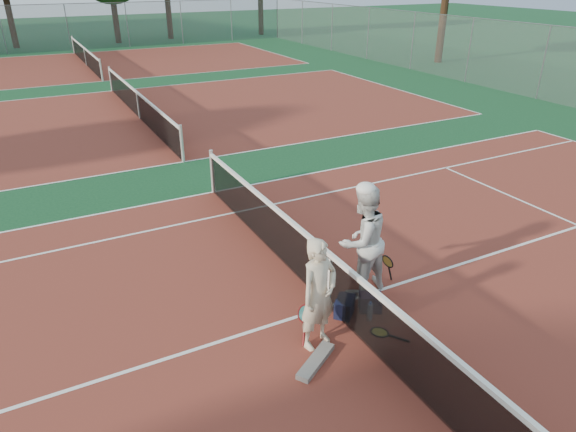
{
  "coord_description": "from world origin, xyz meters",
  "views": [
    {
      "loc": [
        -3.83,
        -5.89,
        5.02
      ],
      "look_at": [
        0.0,
        1.45,
        1.05
      ],
      "focal_mm": 32.0,
      "sensor_mm": 36.0,
      "label": 1
    }
  ],
  "objects_px": {
    "racket_spare": "(379,332)",
    "player_a": "(319,294)",
    "player_b": "(362,241)",
    "water_bottle": "(370,312)",
    "sports_bag_navy": "(344,307)",
    "racket_black_held": "(387,269)",
    "racket_red": "(305,322)",
    "sports_bag_purple": "(370,302)",
    "net_main": "(330,281)"
  },
  "relations": [
    {
      "from": "net_main",
      "to": "racket_black_held",
      "type": "distance_m",
      "value": 1.3
    },
    {
      "from": "racket_red",
      "to": "sports_bag_navy",
      "type": "distance_m",
      "value": 0.85
    },
    {
      "from": "net_main",
      "to": "sports_bag_purple",
      "type": "relative_size",
      "value": 30.46
    },
    {
      "from": "racket_spare",
      "to": "sports_bag_purple",
      "type": "height_order",
      "value": "sports_bag_purple"
    },
    {
      "from": "water_bottle",
      "to": "racket_red",
      "type": "bearing_deg",
      "value": 173.25
    },
    {
      "from": "racket_spare",
      "to": "sports_bag_purple",
      "type": "bearing_deg",
      "value": -55.86
    },
    {
      "from": "sports_bag_purple",
      "to": "net_main",
      "type": "bearing_deg",
      "value": 145.81
    },
    {
      "from": "racket_spare",
      "to": "water_bottle",
      "type": "relative_size",
      "value": 2.0
    },
    {
      "from": "racket_black_held",
      "to": "sports_bag_purple",
      "type": "bearing_deg",
      "value": 21.83
    },
    {
      "from": "player_a",
      "to": "sports_bag_navy",
      "type": "relative_size",
      "value": 4.57
    },
    {
      "from": "player_b",
      "to": "racket_red",
      "type": "xyz_separation_m",
      "value": [
        -1.44,
        -0.65,
        -0.71
      ]
    },
    {
      "from": "player_a",
      "to": "player_b",
      "type": "relative_size",
      "value": 0.9
    },
    {
      "from": "net_main",
      "to": "racket_red",
      "type": "height_order",
      "value": "net_main"
    },
    {
      "from": "player_b",
      "to": "racket_spare",
      "type": "xyz_separation_m",
      "value": [
        -0.4,
        -1.13,
        -0.96
      ]
    },
    {
      "from": "racket_spare",
      "to": "sports_bag_purple",
      "type": "xyz_separation_m",
      "value": [
        0.23,
        0.56,
        0.13
      ]
    },
    {
      "from": "net_main",
      "to": "sports_bag_purple",
      "type": "xyz_separation_m",
      "value": [
        0.56,
        -0.38,
        -0.36
      ]
    },
    {
      "from": "sports_bag_navy",
      "to": "sports_bag_purple",
      "type": "height_order",
      "value": "sports_bag_navy"
    },
    {
      "from": "water_bottle",
      "to": "racket_spare",
      "type": "bearing_deg",
      "value": -99.65
    },
    {
      "from": "sports_bag_navy",
      "to": "racket_black_held",
      "type": "bearing_deg",
      "value": 20.15
    },
    {
      "from": "net_main",
      "to": "sports_bag_navy",
      "type": "bearing_deg",
      "value": -68.19
    },
    {
      "from": "player_a",
      "to": "racket_red",
      "type": "distance_m",
      "value": 0.66
    },
    {
      "from": "net_main",
      "to": "player_b",
      "type": "relative_size",
      "value": 5.65
    },
    {
      "from": "sports_bag_purple",
      "to": "water_bottle",
      "type": "distance_m",
      "value": 0.27
    },
    {
      "from": "racket_black_held",
      "to": "sports_bag_purple",
      "type": "distance_m",
      "value": 0.89
    },
    {
      "from": "racket_spare",
      "to": "sports_bag_navy",
      "type": "height_order",
      "value": "sports_bag_navy"
    },
    {
      "from": "racket_black_held",
      "to": "player_a",
      "type": "bearing_deg",
      "value": 9.67
    },
    {
      "from": "racket_red",
      "to": "racket_spare",
      "type": "distance_m",
      "value": 1.17
    },
    {
      "from": "racket_red",
      "to": "sports_bag_navy",
      "type": "height_order",
      "value": "racket_red"
    },
    {
      "from": "net_main",
      "to": "racket_red",
      "type": "distance_m",
      "value": 0.88
    },
    {
      "from": "racket_spare",
      "to": "sports_bag_navy",
      "type": "distance_m",
      "value": 0.7
    },
    {
      "from": "player_a",
      "to": "racket_red",
      "type": "height_order",
      "value": "player_a"
    },
    {
      "from": "racket_black_held",
      "to": "racket_spare",
      "type": "relative_size",
      "value": 0.95
    },
    {
      "from": "racket_red",
      "to": "racket_spare",
      "type": "relative_size",
      "value": 0.87
    },
    {
      "from": "player_b",
      "to": "water_bottle",
      "type": "xyz_separation_m",
      "value": [
        -0.34,
        -0.78,
        -0.82
      ]
    },
    {
      "from": "net_main",
      "to": "player_a",
      "type": "distance_m",
      "value": 1.01
    },
    {
      "from": "water_bottle",
      "to": "player_a",
      "type": "bearing_deg",
      "value": -174.17
    },
    {
      "from": "racket_red",
      "to": "water_bottle",
      "type": "relative_size",
      "value": 1.74
    },
    {
      "from": "racket_red",
      "to": "sports_bag_purple",
      "type": "xyz_separation_m",
      "value": [
        1.27,
        0.09,
        -0.11
      ]
    },
    {
      "from": "player_b",
      "to": "water_bottle",
      "type": "distance_m",
      "value": 1.18
    },
    {
      "from": "racket_black_held",
      "to": "racket_red",
      "type": "bearing_deg",
      "value": 2.87
    },
    {
      "from": "player_a",
      "to": "water_bottle",
      "type": "distance_m",
      "value": 1.26
    },
    {
      "from": "player_a",
      "to": "sports_bag_purple",
      "type": "bearing_deg",
      "value": -0.02
    },
    {
      "from": "water_bottle",
      "to": "racket_black_held",
      "type": "bearing_deg",
      "value": 39.71
    },
    {
      "from": "player_a",
      "to": "racket_spare",
      "type": "relative_size",
      "value": 2.91
    },
    {
      "from": "player_b",
      "to": "sports_bag_purple",
      "type": "height_order",
      "value": "player_b"
    },
    {
      "from": "racket_red",
      "to": "racket_black_held",
      "type": "xyz_separation_m",
      "value": [
        1.98,
        0.6,
        0.03
      ]
    },
    {
      "from": "net_main",
      "to": "water_bottle",
      "type": "relative_size",
      "value": 36.6
    },
    {
      "from": "racket_spare",
      "to": "player_a",
      "type": "bearing_deg",
      "value": 41.82
    },
    {
      "from": "player_a",
      "to": "water_bottle",
      "type": "xyz_separation_m",
      "value": [
        1.02,
        0.1,
        -0.72
      ]
    },
    {
      "from": "racket_spare",
      "to": "racket_black_held",
      "type": "bearing_deg",
      "value": -75.09
    }
  ]
}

